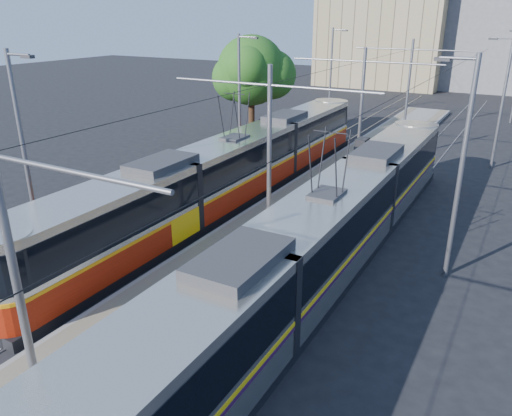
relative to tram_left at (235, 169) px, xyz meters
The scene contains 12 objects.
ground 11.77m from the tram_left, 71.99° to the right, with size 160.00×160.00×0.00m, color black.
platform 7.11m from the tram_left, 58.72° to the left, with size 4.00×50.00×0.30m, color gray.
tactile_strip_left 6.46m from the tram_left, 70.06° to the left, with size 0.70×50.00×0.01m, color gray.
tactile_strip_right 7.91m from the tram_left, 49.56° to the left, with size 0.70×50.00×0.01m, color gray.
rails 7.14m from the tram_left, 58.72° to the left, with size 8.71×70.00×0.03m.
tram_left is the anchor object (origin of this frame).
tram_right 9.12m from the tram_left, 37.85° to the right, with size 2.43×29.12×5.50m.
catenary 5.51m from the tram_left, 40.55° to the left, with size 9.20×70.00×7.00m.
street_lamps 10.84m from the tram_left, 70.06° to the left, with size 15.18×38.22×8.00m.
shelter 7.70m from the tram_left, 52.26° to the left, with size 0.64×1.03×2.27m.
tree 12.38m from the tram_left, 113.91° to the left, with size 5.39×4.98×7.83m.
building_left 49.61m from the tram_left, 97.45° to the left, with size 16.32×12.24×13.78m.
Camera 1 is at (9.42, -9.85, 9.16)m, focal length 35.00 mm.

